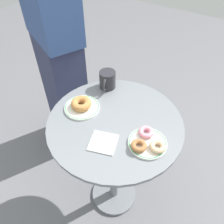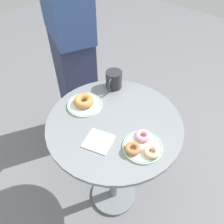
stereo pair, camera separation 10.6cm
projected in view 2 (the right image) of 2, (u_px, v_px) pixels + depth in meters
The scene contains 11 objects.
ground_plane at pixel (114, 195), 1.64m from camera, with size 7.00×7.00×0.02m, color slate.
cafe_table at pixel (114, 149), 1.23m from camera, with size 0.65×0.65×0.78m.
plate_left at pixel (85, 105), 1.15m from camera, with size 0.18×0.18×0.01m.
plate_right at pixel (142, 147), 0.96m from camera, with size 0.17×0.17×0.01m.
donut_old_fashioned at pixel (84, 101), 1.13m from camera, with size 0.10×0.10×0.04m, color #BC7F42.
donut_glazed at pixel (152, 152), 0.93m from camera, with size 0.07×0.07×0.02m, color #E0B789.
donut_pink_frosted at pixel (143, 136), 0.99m from camera, with size 0.07×0.07×0.02m, color pink.
donut_cinnamon at pixel (133, 148), 0.94m from camera, with size 0.07×0.07×0.02m, color #A36B3D.
paper_napkin at pixel (99, 141), 0.99m from camera, with size 0.11×0.11×0.01m, color white.
coffee_mug at pixel (114, 80), 1.22m from camera, with size 0.09×0.13×0.10m.
person_figure at pixel (71, 46), 1.47m from camera, with size 0.47×0.38×1.69m.
Camera 2 is at (0.45, -0.56, 1.58)m, focal length 36.25 mm.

